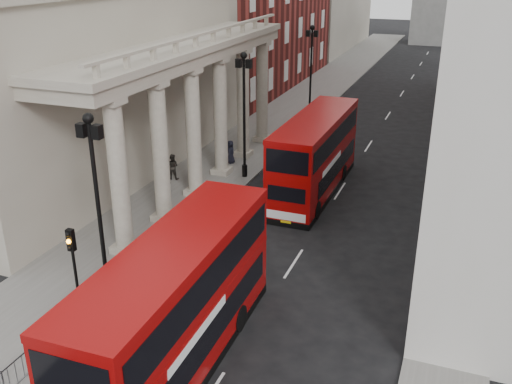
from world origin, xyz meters
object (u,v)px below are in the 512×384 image
lamp_post_mid (244,107)px  bus_near (177,304)px  lamp_post_north (311,66)px  lamp_post_south (97,198)px  traffic_light (73,260)px  pedestrian_b (172,167)px  pedestrian_c (231,152)px  bus_far (315,153)px  pedestrian_a (167,186)px

lamp_post_mid → bus_near: 19.40m
lamp_post_north → bus_near: bearing=-82.0°
lamp_post_south → traffic_light: lamp_post_south is taller
pedestrian_b → lamp_post_south: bearing=97.6°
lamp_post_south → pedestrian_c: bearing=96.1°
bus_far → lamp_post_mid: bearing=173.0°
traffic_light → bus_far: bus_far is taller
lamp_post_south → traffic_light: 2.71m
pedestrian_a → lamp_post_north: bearing=72.4°
lamp_post_north → pedestrian_c: (-1.95, -13.85, -3.95)m
pedestrian_c → lamp_post_mid: bearing=-15.4°
traffic_light → pedestrian_a: (-3.16, 12.82, -2.21)m
lamp_post_mid → bus_far: (5.04, -0.66, -2.35)m
lamp_post_south → bus_near: bearing=-28.3°
lamp_post_south → bus_near: (4.90, -2.63, -2.30)m
traffic_light → bus_near: bus_near is taller
lamp_post_south → bus_far: (5.04, 15.34, -2.35)m
lamp_post_mid → bus_near: lamp_post_mid is taller
bus_near → pedestrian_c: size_ratio=6.91×
traffic_light → pedestrian_a: size_ratio=2.78×
lamp_post_north → pedestrian_a: 21.79m
lamp_post_mid → pedestrian_c: 4.90m
lamp_post_south → lamp_post_north: 32.00m
lamp_post_mid → pedestrian_b: bearing=-153.3°
lamp_post_mid → bus_far: 5.60m
traffic_light → pedestrian_b: traffic_light is taller
lamp_post_south → lamp_post_north: size_ratio=1.00×
lamp_post_north → traffic_light: size_ratio=1.93×
traffic_light → lamp_post_north: bearing=90.2°
lamp_post_mid → pedestrian_a: size_ratio=5.38×
lamp_post_north → pedestrian_b: 19.08m
lamp_post_south → bus_far: 16.32m
lamp_post_mid → bus_far: size_ratio=0.73×
pedestrian_a → pedestrian_c: (1.11, 7.35, 0.07)m
lamp_post_mid → bus_near: size_ratio=0.72×
lamp_post_north → pedestrian_a: (-3.06, -21.20, -4.02)m
bus_far → pedestrian_a: bearing=-150.2°
lamp_post_mid → pedestrian_c: bearing=132.2°
lamp_post_south → pedestrian_b: (-4.32, 13.83, -3.92)m
pedestrian_a → lamp_post_south: bearing=-83.6°
lamp_post_north → pedestrian_b: (-4.32, -18.17, -3.92)m
bus_near → pedestrian_c: bearing=107.3°
pedestrian_b → pedestrian_c: size_ratio=1.03×
lamp_post_south → pedestrian_b: lamp_post_south is taller
bus_near → traffic_light: bearing=171.8°
bus_near → pedestrian_a: bearing=119.7°
lamp_post_south → pedestrian_b: bearing=107.4°
lamp_post_south → pedestrian_a: (-3.06, 10.80, -4.02)m
lamp_post_north → pedestrian_b: bearing=-103.4°
bus_near → pedestrian_c: bus_near is taller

